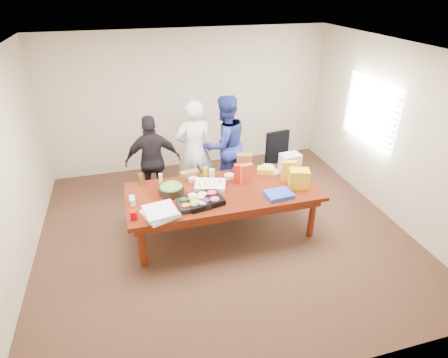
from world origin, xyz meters
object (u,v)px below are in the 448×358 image
object	(u,v)px
office_chair	(281,166)
sheet_cake	(210,185)
conference_table	(223,211)
person_right	(225,145)
salad_bowl	(171,190)
person_center	(195,150)

from	to	relation	value
office_chair	sheet_cake	bearing A→B (deg)	-160.54
conference_table	person_right	bearing A→B (deg)	73.48
sheet_cake	salad_bowl	xyz separation A→B (m)	(-0.58, -0.01, 0.02)
person_right	salad_bowl	size ratio (longest dim) A/B	4.80
sheet_cake	salad_bowl	distance (m)	0.58
conference_table	sheet_cake	distance (m)	0.46
person_center	salad_bowl	bearing A→B (deg)	61.01
sheet_cake	salad_bowl	world-z (taller)	salad_bowl
office_chair	person_right	xyz separation A→B (m)	(-0.93, 0.38, 0.36)
sheet_cake	person_center	bearing A→B (deg)	108.84
conference_table	salad_bowl	distance (m)	0.87
person_right	sheet_cake	distance (m)	1.29
office_chair	person_center	distance (m)	1.56
office_chair	person_center	bearing A→B (deg)	159.61
office_chair	salad_bowl	size ratio (longest dim) A/B	2.86
conference_table	salad_bowl	xyz separation A→B (m)	(-0.74, 0.12, 0.43)
person_right	conference_table	bearing A→B (deg)	56.54
conference_table	office_chair	xyz separation A→B (m)	(1.31, 0.90, 0.15)
person_right	sheet_cake	bearing A→B (deg)	47.80
sheet_cake	salad_bowl	bearing A→B (deg)	-160.94
office_chair	sheet_cake	world-z (taller)	office_chair
person_right	office_chair	bearing A→B (deg)	140.53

